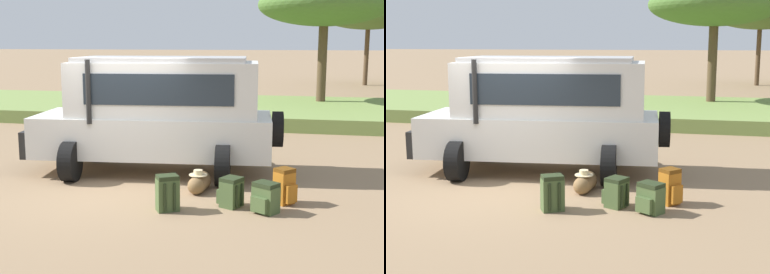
# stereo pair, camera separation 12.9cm
# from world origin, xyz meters

# --- Properties ---
(ground_plane) EXTENTS (320.00, 320.00, 0.00)m
(ground_plane) POSITION_xyz_m (0.00, 0.00, 0.00)
(ground_plane) COLOR #8C7051
(grass_bank) EXTENTS (120.00, 7.00, 0.44)m
(grass_bank) POSITION_xyz_m (0.00, 10.57, 0.22)
(grass_bank) COLOR olive
(grass_bank) RESTS_ON ground_plane
(safari_vehicle) EXTENTS (5.44, 3.06, 2.44)m
(safari_vehicle) POSITION_xyz_m (0.48, 1.55, 1.29)
(safari_vehicle) COLOR silver
(safari_vehicle) RESTS_ON ground_plane
(backpack_beside_front_wheel) EXTENTS (0.46, 0.44, 0.51)m
(backpack_beside_front_wheel) POSITION_xyz_m (2.33, -0.56, 0.25)
(backpack_beside_front_wheel) COLOR #42562D
(backpack_beside_front_wheel) RESTS_ON ground_plane
(backpack_cluster_center) EXTENTS (0.43, 0.42, 0.62)m
(backpack_cluster_center) POSITION_xyz_m (3.20, -0.20, 0.30)
(backpack_cluster_center) COLOR #B26619
(backpack_cluster_center) RESTS_ON ground_plane
(backpack_near_rear_wheel) EXTENTS (0.44, 0.44, 0.60)m
(backpack_near_rear_wheel) POSITION_xyz_m (1.33, -0.99, 0.29)
(backpack_near_rear_wheel) COLOR #42562D
(backpack_near_rear_wheel) RESTS_ON ground_plane
(backpack_outermost) EXTENTS (0.48, 0.48, 0.51)m
(backpack_outermost) POSITION_xyz_m (2.92, -0.76, 0.25)
(backpack_outermost) COLOR #42562D
(backpack_outermost) RESTS_ON ground_plane
(duffel_bag_low_black_case) EXTENTS (0.36, 0.79, 0.43)m
(duffel_bag_low_black_case) POSITION_xyz_m (1.62, 0.25, 0.17)
(duffel_bag_low_black_case) COLOR brown
(duffel_bag_low_black_case) RESTS_ON ground_plane
(acacia_tree_far_left) EXTENTS (5.05, 4.61, 4.96)m
(acacia_tree_far_left) POSITION_xyz_m (4.03, 12.25, 4.11)
(acacia_tree_far_left) COLOR brown
(acacia_tree_far_left) RESTS_ON ground_plane
(acacia_tree_left_mid) EXTENTS (5.69, 5.14, 5.24)m
(acacia_tree_left_mid) POSITION_xyz_m (7.05, 26.31, 4.34)
(acacia_tree_left_mid) COLOR brown
(acacia_tree_left_mid) RESTS_ON ground_plane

